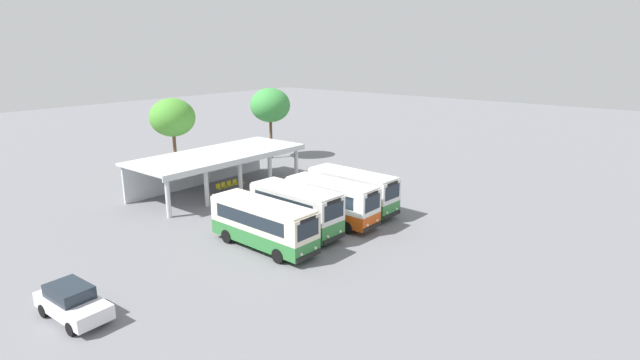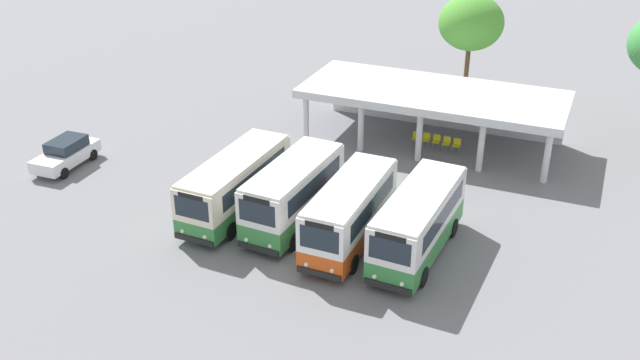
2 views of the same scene
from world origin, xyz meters
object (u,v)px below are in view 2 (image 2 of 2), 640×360
at_px(waiting_chair_middle_seat, 436,140).
at_px(waiting_chair_end_by_column, 416,137).
at_px(city_bus_nearest_orange, 236,183).
at_px(waiting_chair_second_from_end, 426,139).
at_px(waiting_chair_fourth_seat, 447,142).
at_px(city_bus_second_in_row, 293,192).
at_px(waiting_chair_fifth_seat, 457,144).
at_px(city_bus_fourth_amber, 418,221).
at_px(parked_car_flank, 66,153).
at_px(city_bus_middle_cream, 350,212).

bearing_deg(waiting_chair_middle_seat, waiting_chair_end_by_column, -177.94).
height_order(city_bus_nearest_orange, waiting_chair_second_from_end, city_bus_nearest_orange).
relative_size(waiting_chair_middle_seat, waiting_chair_fourth_seat, 1.00).
distance_m(city_bus_nearest_orange, waiting_chair_end_by_column, 13.12).
bearing_deg(waiting_chair_end_by_column, waiting_chair_fourth_seat, 0.11).
xyz_separation_m(city_bus_second_in_row, waiting_chair_second_from_end, (3.47, 11.60, -1.26)).
height_order(waiting_chair_middle_seat, waiting_chair_fifth_seat, same).
distance_m(city_bus_nearest_orange, city_bus_fourth_amber, 9.44).
bearing_deg(parked_car_flank, city_bus_second_in_row, -3.34).
relative_size(city_bus_second_in_row, parked_car_flank, 1.66).
distance_m(city_bus_nearest_orange, waiting_chair_middle_seat, 13.79).
xyz_separation_m(city_bus_nearest_orange, waiting_chair_second_from_end, (6.62, 11.67, -1.16)).
distance_m(city_bus_fourth_amber, waiting_chair_fifth_seat, 11.85).
xyz_separation_m(waiting_chair_end_by_column, waiting_chair_fifth_seat, (2.53, -0.05, 0.00)).
height_order(city_bus_nearest_orange, city_bus_fourth_amber, city_bus_fourth_amber).
bearing_deg(city_bus_nearest_orange, city_bus_second_in_row, 1.13).
bearing_deg(waiting_chair_end_by_column, city_bus_fourth_amber, -73.69).
height_order(parked_car_flank, waiting_chair_middle_seat, parked_car_flank).
relative_size(city_bus_second_in_row, waiting_chair_second_from_end, 8.18).
height_order(city_bus_second_in_row, city_bus_fourth_amber, city_bus_second_in_row).
relative_size(waiting_chair_end_by_column, waiting_chair_middle_seat, 1.00).
bearing_deg(waiting_chair_fifth_seat, city_bus_middle_cream, -100.40).
bearing_deg(city_bus_fourth_amber, waiting_chair_middle_seat, 100.46).
bearing_deg(city_bus_fourth_amber, parked_car_flank, 177.01).
bearing_deg(city_bus_fourth_amber, city_bus_nearest_orange, 178.93).
bearing_deg(city_bus_nearest_orange, waiting_chair_fourth_seat, 55.87).
bearing_deg(city_bus_middle_cream, waiting_chair_fifth_seat, 79.60).
height_order(city_bus_fourth_amber, waiting_chair_second_from_end, city_bus_fourth_amber).
distance_m(city_bus_middle_cream, waiting_chair_fourth_seat, 12.33).
relative_size(waiting_chair_end_by_column, waiting_chair_second_from_end, 1.00).
bearing_deg(city_bus_fourth_amber, waiting_chair_end_by_column, 106.31).
relative_size(city_bus_middle_cream, waiting_chair_fourth_seat, 8.39).
bearing_deg(waiting_chair_second_from_end, parked_car_flank, -149.45).
distance_m(city_bus_fourth_amber, waiting_chair_middle_seat, 12.11).
distance_m(city_bus_second_in_row, waiting_chair_fifth_seat, 12.77).
distance_m(parked_car_flank, waiting_chair_fifth_seat, 22.75).
bearing_deg(waiting_chair_second_from_end, waiting_chair_end_by_column, -176.04).
xyz_separation_m(city_bus_nearest_orange, waiting_chair_fourth_seat, (7.88, 11.63, -1.16)).
bearing_deg(city_bus_middle_cream, city_bus_second_in_row, 169.10).
height_order(city_bus_fourth_amber, waiting_chair_end_by_column, city_bus_fourth_amber).
bearing_deg(city_bus_second_in_row, parked_car_flank, 176.66).
height_order(waiting_chair_second_from_end, waiting_chair_middle_seat, same).
relative_size(city_bus_middle_cream, waiting_chair_middle_seat, 8.39).
height_order(city_bus_middle_cream, city_bus_fourth_amber, city_bus_fourth_amber).
xyz_separation_m(city_bus_fourth_amber, waiting_chair_second_from_end, (-2.82, 11.84, -1.21)).
bearing_deg(parked_car_flank, city_bus_fourth_amber, -2.99).
relative_size(city_bus_nearest_orange, waiting_chair_middle_seat, 9.10).
xyz_separation_m(waiting_chair_second_from_end, waiting_chair_fourth_seat, (1.27, -0.04, 0.00)).
height_order(city_bus_middle_cream, waiting_chair_end_by_column, city_bus_middle_cream).
relative_size(city_bus_nearest_orange, waiting_chair_end_by_column, 9.10).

